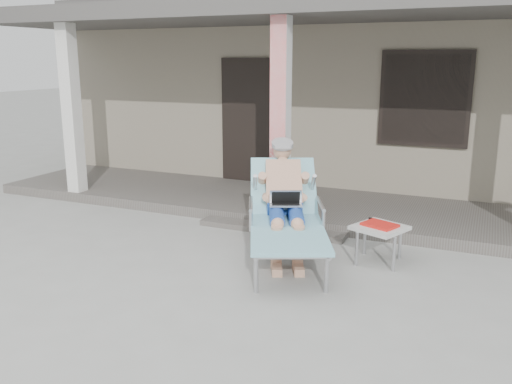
% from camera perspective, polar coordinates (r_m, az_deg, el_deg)
% --- Properties ---
extents(ground, '(60.00, 60.00, 0.00)m').
position_cam_1_polar(ground, '(5.64, -5.52, -9.45)').
color(ground, '#9E9E99').
rests_on(ground, ground).
extents(house, '(10.40, 5.40, 3.30)m').
position_cam_1_polar(house, '(11.32, 10.66, 10.72)').
color(house, gray).
rests_on(house, ground).
extents(porch_deck, '(10.00, 2.00, 0.15)m').
position_cam_1_polar(porch_deck, '(8.22, 4.62, -1.40)').
color(porch_deck, '#605B56').
rests_on(porch_deck, ground).
extents(porch_overhang, '(10.00, 2.30, 2.85)m').
position_cam_1_polar(porch_overhang, '(7.91, 4.88, 17.85)').
color(porch_overhang, silver).
rests_on(porch_overhang, porch_deck).
extents(porch_step, '(2.00, 0.30, 0.07)m').
position_cam_1_polar(porch_step, '(7.19, 1.62, -3.88)').
color(porch_step, '#605B56').
rests_on(porch_step, ground).
extents(lounger, '(1.54, 2.16, 1.36)m').
position_cam_1_polar(lounger, '(6.11, 3.14, 0.71)').
color(lounger, '#B7B7BC').
rests_on(lounger, ground).
extents(side_table, '(0.66, 0.66, 0.45)m').
position_cam_1_polar(side_table, '(6.17, 12.89, -3.88)').
color(side_table, beige).
rests_on(side_table, ground).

